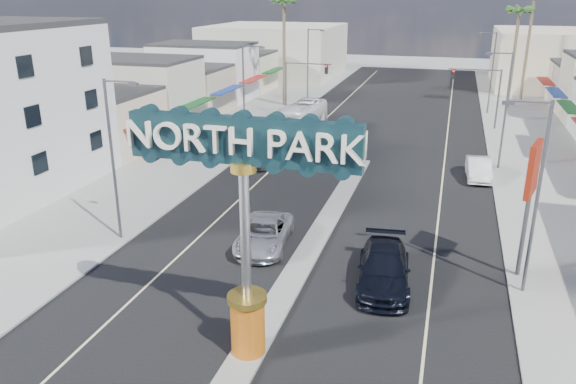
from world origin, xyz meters
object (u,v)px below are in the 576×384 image
Objects in this scene: gateway_sign at (244,212)px; streetlight_l_mid at (246,92)px; suv_right at (384,269)px; city_bus at (298,123)px; streetlight_r_mid at (504,105)px; car_parked_right at (479,169)px; streetlight_r_near at (534,190)px; suv_left at (264,234)px; bank_pylon_sign at (532,177)px; traffic_signal_left at (302,79)px; streetlight_l_near at (115,153)px; streetlight_l_far at (309,62)px; palm_right_mid at (519,15)px; car_parked_left at (262,157)px; streetlight_r_far at (491,69)px; palm_left_far at (284,7)px; traffic_signal_right at (480,86)px.

streetlight_l_mid is at bearing 110.42° from gateway_sign.
city_bus is at bearing 107.53° from suv_right.
streetlight_r_mid reaches higher than car_parked_right.
suv_left is (-12.96, 1.38, -4.29)m from streetlight_r_near.
suv_left is at bearing -163.80° from bank_pylon_sign.
gateway_sign is 1.02× the size of streetlight_r_near.
streetlight_l_near is (-1.25, -33.99, 0.79)m from traffic_signal_left.
palm_right_mid is at bearing 9.69° from streetlight_l_far.
streetlight_l_near is at bearing -104.26° from car_parked_left.
gateway_sign is at bearing -101.78° from streetlight_r_far.
traffic_signal_right is at bearing -15.15° from palm_left_far.
streetlight_l_near is 0.78× the size of city_bus.
car_parked_right is (19.43, 17.11, -4.29)m from streetlight_l_near.
palm_left_far is at bearing 113.22° from city_bus.
streetlight_l_near reaches higher than traffic_signal_right.
streetlight_l_near is 16.63m from car_parked_left.
gateway_sign is at bearing -78.22° from streetlight_l_far.
suv_left is at bearing -77.03° from city_bus.
streetlight_l_mid and streetlight_r_far have the same top height.
palm_right_mid is 44.79m from bank_pylon_sign.
suv_right is at bearing -64.18° from city_bus.
streetlight_r_far is at bearing 81.14° from traffic_signal_right.
streetlight_r_far is at bearing 90.00° from streetlight_r_mid.
streetlight_l_far is 45.72m from suv_right.
gateway_sign reaches higher than car_parked_left.
streetlight_r_near is at bearing -12.83° from suv_left.
streetlight_l_near is 1.00× the size of streetlight_r_far.
car_parked_right is (18.18, -16.89, -3.50)m from traffic_signal_left.
gateway_sign is at bearing -103.53° from palm_right_mid.
streetlight_r_near is (10.43, 8.02, -0.86)m from gateway_sign.
bank_pylon_sign is at bearing -50.58° from city_bus.
palm_right_mid is at bearing 64.06° from suv_left.
streetlight_l_mid is 20.87m from streetlight_r_mid.
suv_left is (7.90, -40.62, -4.29)m from streetlight_l_far.
streetlight_r_near reaches higher than traffic_signal_right.
city_bus is (-17.43, 24.51, -3.46)m from streetlight_r_near.
streetlight_r_near is at bearing -60.01° from traffic_signal_left.
car_parked_right is (9.00, 25.13, -5.15)m from gateway_sign.
streetlight_l_mid is 1.00× the size of streetlight_r_mid.
traffic_signal_left is 26.01m from palm_right_mid.
gateway_sign reaches higher than suv_left.
city_bus is 1.73× the size of bank_pylon_sign.
traffic_signal_left is at bearing 136.47° from bank_pylon_sign.
suv_right is (14.71, -21.08, -4.21)m from streetlight_l_mid.
palm_left_far is at bearing -175.12° from streetlight_r_far.
suv_left is at bearing 153.87° from suv_right.
palm_left_far is at bearing 98.42° from suv_left.
traffic_signal_left reaches higher than suv_right.
palm_left_far is at bearing 105.15° from gateway_sign.
streetlight_l_far is at bearing 132.57° from bank_pylon_sign.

